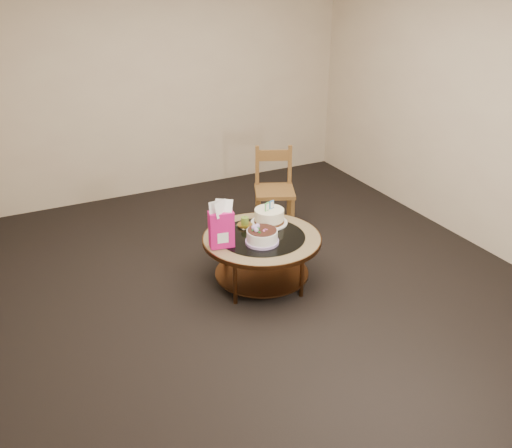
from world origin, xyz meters
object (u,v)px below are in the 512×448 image
coffee_table (262,244)px  decorated_cake (262,237)px  gift_bag (221,224)px  dining_chair (274,189)px  cream_cake (269,217)px

coffee_table → decorated_cake: 0.18m
decorated_cake → gift_bag: (-0.32, 0.10, 0.14)m
coffee_table → decorated_cake: size_ratio=3.62×
coffee_table → dining_chair: bearing=56.6°
decorated_cake → coffee_table: bearing=62.8°
gift_bag → dining_chair: bearing=53.9°
dining_chair → decorated_cake: bearing=-99.5°
coffee_table → decorated_cake: bearing=-117.2°
coffee_table → cream_cake: cream_cake is taller
decorated_cake → cream_cake: (0.23, 0.31, 0.01)m
coffee_table → gift_bag: gift_bag is taller
coffee_table → decorated_cake: decorated_cake is taller
cream_cake → gift_bag: 0.61m
decorated_cake → dining_chair: dining_chair is taller
cream_cake → dining_chair: dining_chair is taller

